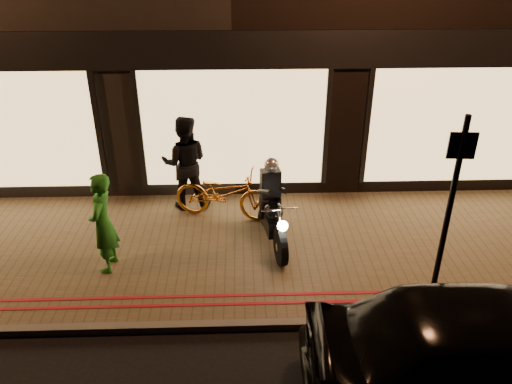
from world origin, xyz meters
TOP-DOWN VIEW (x-y plane):
  - ground at (0.00, 0.00)m, footprint 90.00×90.00m
  - sidewalk at (0.00, 2.00)m, footprint 50.00×4.00m
  - kerb_stone at (0.00, 0.05)m, footprint 50.00×0.14m
  - red_kerb_lines at (0.00, 0.55)m, footprint 50.00×0.26m
  - motorcycle at (0.67, 2.16)m, footprint 0.65×1.94m
  - sign_post at (2.88, 0.25)m, footprint 0.35×0.09m
  - bicycle_gold at (-0.20, 3.07)m, footprint 2.04×1.13m
  - person_green at (-2.08, 1.46)m, footprint 0.44×0.64m
  - person_dark at (-0.96, 3.53)m, footprint 0.94×0.74m
  - parked_car at (3.05, -1.27)m, footprint 4.49×1.86m

SIDE VIEW (x-z plane):
  - ground at x=0.00m, z-range 0.00..0.00m
  - sidewalk at x=0.00m, z-range 0.00..0.12m
  - kerb_stone at x=0.00m, z-range 0.00..0.12m
  - red_kerb_lines at x=0.00m, z-range 0.12..0.13m
  - bicycle_gold at x=-0.20m, z-range 0.12..1.14m
  - motorcycle at x=0.67m, z-range -0.06..1.53m
  - parked_car at x=3.05m, z-range 0.00..1.52m
  - person_green at x=-2.08m, z-range 0.12..1.82m
  - person_dark at x=-0.96m, z-range 0.12..2.03m
  - sign_post at x=2.88m, z-range 0.30..3.30m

